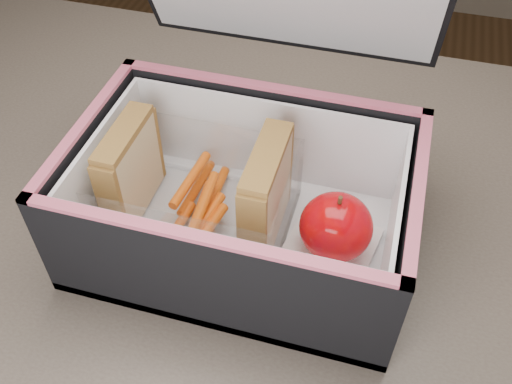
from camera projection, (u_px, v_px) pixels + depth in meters
kitchen_table at (252, 294)px, 0.64m from camera, size 1.20×0.80×0.75m
lunch_bag at (244, 191)px, 0.53m from camera, size 0.31×0.29×0.30m
plastic_tub at (198, 193)px, 0.55m from camera, size 0.18×0.13×0.07m
sandwich_left at (130, 169)px, 0.55m from camera, size 0.02×0.09×0.10m
sandwich_right at (266, 195)px, 0.53m from camera, size 0.03×0.09×0.10m
carrot_sticks at (198, 208)px, 0.56m from camera, size 0.05×0.14×0.03m
paper_napkin at (330, 248)px, 0.55m from camera, size 0.09×0.10×0.01m
red_apple at (336, 227)px, 0.52m from camera, size 0.08×0.08×0.07m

